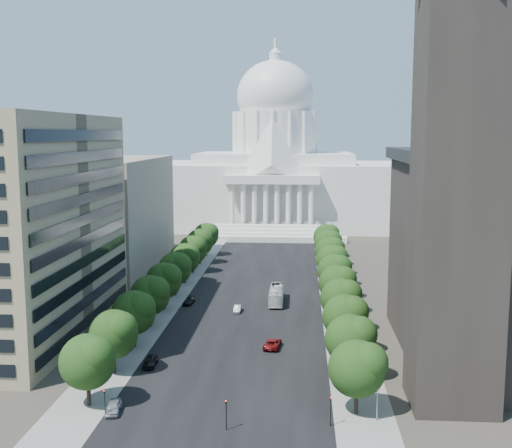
% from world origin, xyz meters
% --- Properties ---
extents(road_asphalt, '(30.00, 260.00, 0.01)m').
position_xyz_m(road_asphalt, '(0.00, 90.00, 0.00)').
color(road_asphalt, black).
rests_on(road_asphalt, ground).
extents(sidewalk_left, '(8.00, 260.00, 0.02)m').
position_xyz_m(sidewalk_left, '(-19.00, 90.00, 0.00)').
color(sidewalk_left, gray).
rests_on(sidewalk_left, ground).
extents(sidewalk_right, '(8.00, 260.00, 0.02)m').
position_xyz_m(sidewalk_right, '(19.00, 90.00, 0.00)').
color(sidewalk_right, gray).
rests_on(sidewalk_right, ground).
extents(capitol, '(120.00, 56.00, 73.00)m').
position_xyz_m(capitol, '(0.00, 184.89, 20.01)').
color(capitol, white).
rests_on(capitol, ground).
extents(office_block_left_far, '(38.00, 52.00, 30.00)m').
position_xyz_m(office_block_left_far, '(-48.00, 100.00, 15.00)').
color(office_block_left_far, gray).
rests_on(office_block_left_far, ground).
extents(tree_l_a, '(7.79, 7.60, 9.97)m').
position_xyz_m(tree_l_a, '(-17.66, 11.81, 6.45)').
color(tree_l_a, '#33261C').
rests_on(tree_l_a, ground).
extents(tree_l_b, '(7.79, 7.60, 9.97)m').
position_xyz_m(tree_l_b, '(-17.66, 23.81, 6.45)').
color(tree_l_b, '#33261C').
rests_on(tree_l_b, ground).
extents(tree_l_c, '(7.79, 7.60, 9.97)m').
position_xyz_m(tree_l_c, '(-17.66, 35.81, 6.45)').
color(tree_l_c, '#33261C').
rests_on(tree_l_c, ground).
extents(tree_l_d, '(7.79, 7.60, 9.97)m').
position_xyz_m(tree_l_d, '(-17.66, 47.81, 6.45)').
color(tree_l_d, '#33261C').
rests_on(tree_l_d, ground).
extents(tree_l_e, '(7.79, 7.60, 9.97)m').
position_xyz_m(tree_l_e, '(-17.66, 59.81, 6.45)').
color(tree_l_e, '#33261C').
rests_on(tree_l_e, ground).
extents(tree_l_f, '(7.79, 7.60, 9.97)m').
position_xyz_m(tree_l_f, '(-17.66, 71.81, 6.45)').
color(tree_l_f, '#33261C').
rests_on(tree_l_f, ground).
extents(tree_l_g, '(7.79, 7.60, 9.97)m').
position_xyz_m(tree_l_g, '(-17.66, 83.81, 6.45)').
color(tree_l_g, '#33261C').
rests_on(tree_l_g, ground).
extents(tree_l_h, '(7.79, 7.60, 9.97)m').
position_xyz_m(tree_l_h, '(-17.66, 95.81, 6.45)').
color(tree_l_h, '#33261C').
rests_on(tree_l_h, ground).
extents(tree_l_i, '(7.79, 7.60, 9.97)m').
position_xyz_m(tree_l_i, '(-17.66, 107.81, 6.45)').
color(tree_l_i, '#33261C').
rests_on(tree_l_i, ground).
extents(tree_l_j, '(7.79, 7.60, 9.97)m').
position_xyz_m(tree_l_j, '(-17.66, 119.81, 6.45)').
color(tree_l_j, '#33261C').
rests_on(tree_l_j, ground).
extents(tree_r_a, '(7.79, 7.60, 9.97)m').
position_xyz_m(tree_r_a, '(18.34, 11.81, 6.45)').
color(tree_r_a, '#33261C').
rests_on(tree_r_a, ground).
extents(tree_r_b, '(7.79, 7.60, 9.97)m').
position_xyz_m(tree_r_b, '(18.34, 23.81, 6.45)').
color(tree_r_b, '#33261C').
rests_on(tree_r_b, ground).
extents(tree_r_c, '(7.79, 7.60, 9.97)m').
position_xyz_m(tree_r_c, '(18.34, 35.81, 6.45)').
color(tree_r_c, '#33261C').
rests_on(tree_r_c, ground).
extents(tree_r_d, '(7.79, 7.60, 9.97)m').
position_xyz_m(tree_r_d, '(18.34, 47.81, 6.45)').
color(tree_r_d, '#33261C').
rests_on(tree_r_d, ground).
extents(tree_r_e, '(7.79, 7.60, 9.97)m').
position_xyz_m(tree_r_e, '(18.34, 59.81, 6.45)').
color(tree_r_e, '#33261C').
rests_on(tree_r_e, ground).
extents(tree_r_f, '(7.79, 7.60, 9.97)m').
position_xyz_m(tree_r_f, '(18.34, 71.81, 6.45)').
color(tree_r_f, '#33261C').
rests_on(tree_r_f, ground).
extents(tree_r_g, '(7.79, 7.60, 9.97)m').
position_xyz_m(tree_r_g, '(18.34, 83.81, 6.45)').
color(tree_r_g, '#33261C').
rests_on(tree_r_g, ground).
extents(tree_r_h, '(7.79, 7.60, 9.97)m').
position_xyz_m(tree_r_h, '(18.34, 95.81, 6.45)').
color(tree_r_h, '#33261C').
rests_on(tree_r_h, ground).
extents(tree_r_i, '(7.79, 7.60, 9.97)m').
position_xyz_m(tree_r_i, '(18.34, 107.81, 6.45)').
color(tree_r_i, '#33261C').
rests_on(tree_r_i, ground).
extents(tree_r_j, '(7.79, 7.60, 9.97)m').
position_xyz_m(tree_r_j, '(18.34, 119.81, 6.45)').
color(tree_r_j, '#33261C').
rests_on(tree_r_j, ground).
extents(traffic_signal_left, '(0.18, 0.49, 4.30)m').
position_xyz_m(traffic_signal_left, '(-14.50, 7.99, 3.09)').
color(traffic_signal_left, black).
rests_on(traffic_signal_left, ground).
extents(traffic_signal_right, '(0.18, 0.49, 4.30)m').
position_xyz_m(traffic_signal_right, '(14.50, 7.99, 3.09)').
color(traffic_signal_right, black).
rests_on(traffic_signal_right, ground).
extents(traffic_signal_median, '(0.18, 0.49, 4.30)m').
position_xyz_m(traffic_signal_median, '(1.50, 5.99, 3.09)').
color(traffic_signal_median, black).
rests_on(traffic_signal_median, ground).
extents(streetlight_a, '(2.61, 0.44, 9.00)m').
position_xyz_m(streetlight_a, '(19.90, 10.00, 5.82)').
color(streetlight_a, gray).
rests_on(streetlight_a, ground).
extents(streetlight_b, '(2.61, 0.44, 9.00)m').
position_xyz_m(streetlight_b, '(19.90, 35.00, 5.82)').
color(streetlight_b, gray).
rests_on(streetlight_b, ground).
extents(streetlight_c, '(2.61, 0.44, 9.00)m').
position_xyz_m(streetlight_c, '(19.90, 60.00, 5.82)').
color(streetlight_c, gray).
rests_on(streetlight_c, ground).
extents(streetlight_d, '(2.61, 0.44, 9.00)m').
position_xyz_m(streetlight_d, '(19.90, 85.00, 5.82)').
color(streetlight_d, gray).
rests_on(streetlight_d, ground).
extents(streetlight_e, '(2.61, 0.44, 9.00)m').
position_xyz_m(streetlight_e, '(19.90, 110.00, 5.82)').
color(streetlight_e, gray).
rests_on(streetlight_e, ground).
extents(streetlight_f, '(2.61, 0.44, 9.00)m').
position_xyz_m(streetlight_f, '(19.90, 135.00, 5.82)').
color(streetlight_f, gray).
rests_on(streetlight_f, ground).
extents(car_dark_a, '(2.05, 4.81, 1.62)m').
position_xyz_m(car_dark_a, '(-13.14, 27.08, 0.81)').
color(car_dark_a, black).
rests_on(car_dark_a, ground).
extents(car_silver, '(1.50, 4.04, 1.32)m').
position_xyz_m(car_silver, '(-2.45, 59.21, 0.66)').
color(car_silver, '#B8BAC0').
rests_on(car_silver, ground).
extents(car_red, '(3.28, 5.90, 1.56)m').
position_xyz_m(car_red, '(5.84, 37.28, 0.78)').
color(car_red, '#680B0C').
rests_on(car_red, ground).
extents(car_dark_b, '(2.30, 4.71, 1.32)m').
position_xyz_m(car_dark_b, '(-13.50, 64.43, 0.66)').
color(car_dark_b, black).
rests_on(car_dark_b, ground).
extents(car_parked, '(2.41, 4.75, 1.55)m').
position_xyz_m(car_parked, '(-14.00, 9.91, 0.77)').
color(car_parked, '#AFB0B7').
rests_on(car_parked, ground).
extents(city_bus, '(2.93, 12.51, 3.49)m').
position_xyz_m(city_bus, '(5.34, 67.08, 1.74)').
color(city_bus, silver).
rests_on(city_bus, ground).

